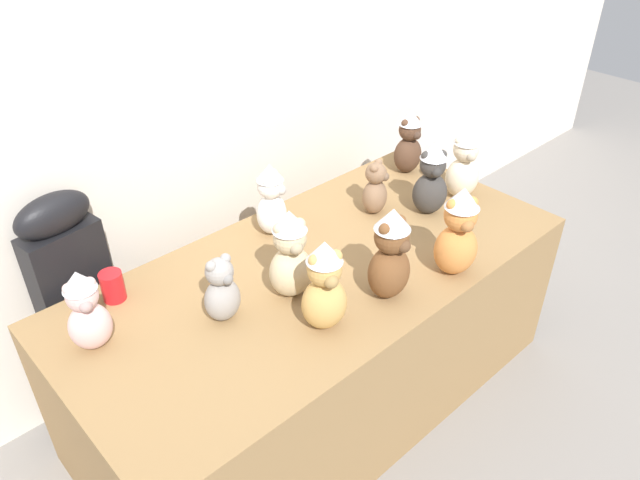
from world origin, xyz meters
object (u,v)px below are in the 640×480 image
(teddy_bear_snow, at_px, (271,200))
(teddy_bear_cocoa, at_px, (409,142))
(teddy_bear_ginger, at_px, (458,233))
(teddy_bear_blush, at_px, (86,311))
(teddy_bear_sand, at_px, (291,255))
(party_cup_red, at_px, (113,286))
(teddy_bear_chestnut, at_px, (390,255))
(teddy_bear_ash, at_px, (222,291))
(teddy_bear_cream, at_px, (464,164))
(teddy_bear_charcoal, at_px, (431,179))
(instrument_case, at_px, (81,311))
(teddy_bear_honey, at_px, (325,287))
(display_table, at_px, (320,335))
(teddy_bear_mocha, at_px, (375,189))

(teddy_bear_snow, height_order, teddy_bear_cocoa, teddy_bear_cocoa)
(teddy_bear_ginger, distance_m, teddy_bear_cocoa, 0.81)
(teddy_bear_blush, height_order, teddy_bear_sand, teddy_bear_sand)
(teddy_bear_sand, height_order, party_cup_red, teddy_bear_sand)
(teddy_bear_chestnut, xyz_separation_m, party_cup_red, (-0.72, 0.64, -0.12))
(teddy_bear_cocoa, bearing_deg, teddy_bear_chestnut, -138.26)
(teddy_bear_ash, distance_m, teddy_bear_cream, 1.26)
(teddy_bear_cocoa, bearing_deg, party_cup_red, -177.41)
(teddy_bear_sand, xyz_separation_m, teddy_bear_charcoal, (0.79, 0.02, -0.01))
(teddy_bear_ginger, xyz_separation_m, teddy_bear_cocoa, (0.49, 0.64, -0.02))
(instrument_case, height_order, party_cup_red, instrument_case)
(teddy_bear_charcoal, bearing_deg, teddy_bear_sand, -146.33)
(teddy_bear_honey, distance_m, teddy_bear_cocoa, 1.17)
(teddy_bear_cream, bearing_deg, display_table, -156.33)
(teddy_bear_sand, bearing_deg, instrument_case, 145.79)
(teddy_bear_ash, height_order, teddy_bear_charcoal, teddy_bear_charcoal)
(teddy_bear_sand, bearing_deg, teddy_bear_cream, 16.85)
(teddy_bear_ash, xyz_separation_m, party_cup_red, (-0.22, 0.34, -0.06))
(display_table, bearing_deg, teddy_bear_chestnut, -77.84)
(teddy_bear_sand, distance_m, teddy_bear_mocha, 0.65)
(party_cup_red, bearing_deg, teddy_bear_mocha, -11.38)
(display_table, xyz_separation_m, teddy_bear_snow, (0.02, 0.31, 0.50))
(teddy_bear_cream, height_order, teddy_bear_ginger, teddy_bear_ginger)
(teddy_bear_ginger, bearing_deg, teddy_bear_blush, -177.26)
(teddy_bear_ash, height_order, teddy_bear_cream, teddy_bear_cream)
(instrument_case, xyz_separation_m, teddy_bear_ash, (0.28, -0.59, 0.29))
(teddy_bear_cocoa, bearing_deg, instrument_case, 173.82)
(teddy_bear_blush, xyz_separation_m, party_cup_red, (0.16, 0.17, -0.09))
(teddy_bear_blush, distance_m, teddy_bear_cream, 1.65)
(teddy_bear_chestnut, xyz_separation_m, teddy_bear_cocoa, (0.77, 0.57, -0.02))
(display_table, bearing_deg, teddy_bear_ginger, -46.62)
(teddy_bear_ginger, distance_m, teddy_bear_mocha, 0.50)
(teddy_bear_chestnut, relative_size, teddy_bear_charcoal, 1.09)
(teddy_bear_charcoal, relative_size, teddy_bear_ginger, 0.92)
(instrument_case, height_order, teddy_bear_mocha, instrument_case)
(teddy_bear_blush, distance_m, teddy_bear_ginger, 1.28)
(teddy_bear_charcoal, bearing_deg, teddy_bear_honey, -132.44)
(instrument_case, bearing_deg, teddy_bear_blush, -110.66)
(teddy_bear_ash, bearing_deg, party_cup_red, 120.20)
(teddy_bear_blush, xyz_separation_m, teddy_bear_snow, (0.84, 0.13, 0.01))
(teddy_bear_chestnut, relative_size, teddy_bear_cocoa, 1.15)
(teddy_bear_ash, relative_size, teddy_bear_cream, 0.75)
(instrument_case, distance_m, teddy_bear_mocha, 1.28)
(instrument_case, bearing_deg, teddy_bear_honey, -66.63)
(teddy_bear_honey, distance_m, teddy_bear_chestnut, 0.28)
(display_table, distance_m, teddy_bear_ginger, 0.72)
(teddy_bear_sand, distance_m, teddy_bear_cocoa, 1.06)
(teddy_bear_snow, xyz_separation_m, teddy_bear_sand, (-0.20, -0.36, 0.02))
(instrument_case, bearing_deg, party_cup_red, -83.77)
(teddy_bear_snow, height_order, teddy_bear_mocha, teddy_bear_snow)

